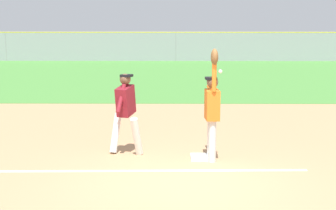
% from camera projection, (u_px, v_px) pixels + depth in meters
% --- Properties ---
extents(ground_plane, '(77.33, 77.33, 0.00)m').
position_uv_depth(ground_plane, '(182.00, 182.00, 8.98)').
color(ground_plane, tan).
extents(outfield_grass, '(44.97, 16.89, 0.01)m').
position_uv_depth(outfield_grass, '(177.00, 75.00, 25.42)').
color(outfield_grass, '#478438').
rests_on(outfield_grass, ground_plane).
extents(first_base, '(0.39, 0.39, 0.08)m').
position_uv_depth(first_base, '(200.00, 157.00, 10.45)').
color(first_base, white).
rests_on(first_base, ground_plane).
extents(fielder, '(0.29, 0.90, 2.28)m').
position_uv_depth(fielder, '(212.00, 106.00, 10.15)').
color(fielder, silver).
rests_on(fielder, ground_plane).
extents(runner, '(0.76, 0.82, 1.72)m').
position_uv_depth(runner, '(126.00, 108.00, 10.67)').
color(runner, white).
rests_on(runner, ground_plane).
extents(baseball, '(0.07, 0.07, 0.07)m').
position_uv_depth(baseball, '(220.00, 71.00, 9.84)').
color(baseball, white).
extents(outfield_fence, '(45.05, 0.08, 1.92)m').
position_uv_depth(outfield_fence, '(176.00, 47.00, 33.58)').
color(outfield_fence, '#93999E').
rests_on(outfield_fence, ground_plane).
extents(parked_car_blue, '(4.42, 2.15, 1.25)m').
position_uv_depth(parked_car_blue, '(45.00, 47.00, 37.52)').
color(parked_car_blue, '#23389E').
rests_on(parked_car_blue, ground_plane).
extents(parked_car_red, '(4.51, 2.33, 1.25)m').
position_uv_depth(parked_car_red, '(126.00, 48.00, 37.33)').
color(parked_car_red, '#B21E1E').
rests_on(parked_car_red, ground_plane).
extents(parked_car_green, '(4.58, 2.49, 1.25)m').
position_uv_depth(parked_car_green, '(205.00, 48.00, 36.83)').
color(parked_car_green, '#1E6B33').
rests_on(parked_car_green, ground_plane).
extents(parked_car_silver, '(4.59, 2.51, 1.25)m').
position_uv_depth(parked_car_silver, '(280.00, 48.00, 37.07)').
color(parked_car_silver, '#B7B7BC').
rests_on(parked_car_silver, ground_plane).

